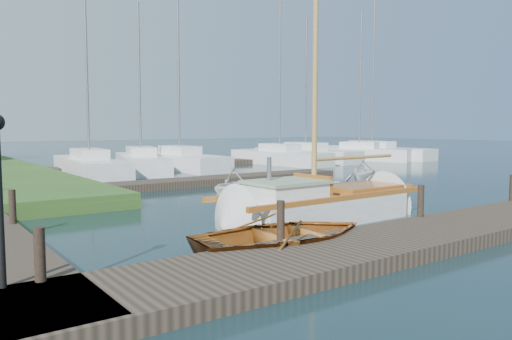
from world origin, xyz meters
TOP-DOWN VIEW (x-y plane):
  - ground at (0.00, 0.00)m, footprint 160.00×160.00m
  - near_dock at (0.00, -6.00)m, footprint 18.00×2.20m
  - far_dock at (2.00, 6.50)m, footprint 14.00×1.60m
  - pontoon at (10.00, 16.00)m, footprint 30.00×1.60m
  - mooring_post_0 at (-7.50, -5.00)m, footprint 0.16×0.16m
  - mooring_post_1 at (-3.00, -5.00)m, footprint 0.16×0.16m
  - mooring_post_2 at (1.50, -5.00)m, footprint 0.16×0.16m
  - mooring_post_3 at (6.00, -5.00)m, footprint 0.16×0.16m
  - mooring_post_4 at (-7.00, 0.00)m, footprint 0.16×0.16m
  - sailboat at (0.27, -2.78)m, footprint 7.20×2.15m
  - dinghy at (-2.64, -4.70)m, footprint 4.23×3.23m
  - tender_b at (0.57, 2.01)m, footprint 2.95×2.76m
  - tender_c at (3.24, 0.90)m, footprint 4.39×3.59m
  - tender_d at (8.29, 2.99)m, footprint 2.94×2.80m
  - marina_boat_0 at (-1.02, 13.40)m, footprint 2.97×8.83m
  - marina_boat_1 at (2.24, 14.41)m, footprint 4.45×8.78m
  - marina_boat_2 at (4.67, 14.33)m, footprint 2.51×8.32m
  - marina_boat_4 at (11.92, 13.79)m, footprint 2.82×8.10m
  - marina_boat_5 at (15.20, 14.86)m, footprint 2.85×9.15m
  - marina_boat_6 at (19.38, 13.46)m, footprint 5.11×7.94m
  - marina_boat_7 at (21.95, 14.46)m, footprint 3.19×10.45m

SIDE VIEW (x-z plane):
  - ground at x=0.00m, z-range 0.00..0.00m
  - near_dock at x=0.00m, z-range 0.00..0.30m
  - far_dock at x=2.00m, z-range 0.00..0.30m
  - pontoon at x=10.00m, z-range 0.00..0.30m
  - sailboat at x=0.27m, z-range -4.57..5.26m
  - tender_c at x=3.24m, z-range 0.00..0.79m
  - dinghy at x=-2.64m, z-range 0.00..0.82m
  - marina_boat_1 at x=2.24m, z-range -4.18..5.30m
  - marina_boat_5 at x=15.20m, z-range -4.60..5.72m
  - marina_boat_0 at x=-1.02m, z-range -4.79..5.92m
  - marina_boat_4 at x=11.92m, z-range -5.00..6.15m
  - marina_boat_6 at x=19.38m, z-range -4.94..6.09m
  - marina_boat_2 at x=4.67m, z-range -5.14..6.29m
  - marina_boat_7 at x=21.95m, z-range -5.89..7.04m
  - tender_d at x=8.29m, z-range 0.00..1.21m
  - tender_b at x=0.57m, z-range 0.00..1.26m
  - mooring_post_0 at x=-7.50m, z-range 0.30..1.10m
  - mooring_post_1 at x=-3.00m, z-range 0.30..1.10m
  - mooring_post_2 at x=1.50m, z-range 0.30..1.10m
  - mooring_post_3 at x=6.00m, z-range 0.30..1.10m
  - mooring_post_4 at x=-7.00m, z-range 0.30..1.10m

